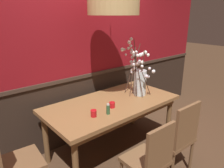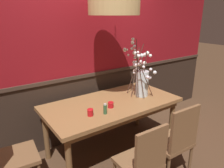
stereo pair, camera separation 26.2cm
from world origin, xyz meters
name	(u,v)px [view 1 (the left image)]	position (x,y,z in m)	size (l,w,h in m)	color
ground_plane	(112,150)	(0.00, 0.00, 0.00)	(24.00, 24.00, 0.00)	#4C3321
back_wall	(84,47)	(0.00, 0.64, 1.45)	(5.50, 0.14, 2.93)	#2D2119
dining_table	(112,108)	(0.00, 0.00, 0.69)	(1.84, 0.93, 0.78)	olive
chair_far_side_right	(93,96)	(0.30, 0.86, 0.53)	(0.46, 0.43, 0.95)	brown
chair_near_side_right	(178,136)	(0.30, -0.87, 0.54)	(0.46, 0.42, 0.97)	brown
chair_near_side_left	(151,158)	(-0.25, -0.91, 0.51)	(0.42, 0.42, 0.93)	brown
chair_head_west_end	(11,159)	(-1.36, -0.02, 0.54)	(0.46, 0.48, 0.98)	brown
chair_far_side_left	(61,105)	(-0.31, 0.91, 0.52)	(0.44, 0.47, 0.95)	brown
vase_with_blossoms	(139,78)	(0.49, -0.04, 1.03)	(0.30, 0.56, 0.85)	silver
candle_holder_nearer_center	(94,113)	(-0.45, -0.19, 0.82)	(0.08, 0.08, 0.08)	red
candle_holder_nearer_edge	(112,105)	(-0.12, -0.14, 0.82)	(0.08, 0.08, 0.07)	red
condiment_bottle	(108,109)	(-0.27, -0.25, 0.84)	(0.04, 0.04, 0.13)	#2D5633
pendant_lamp	(113,3)	(0.06, 0.04, 2.05)	(0.64, 0.64, 1.02)	tan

